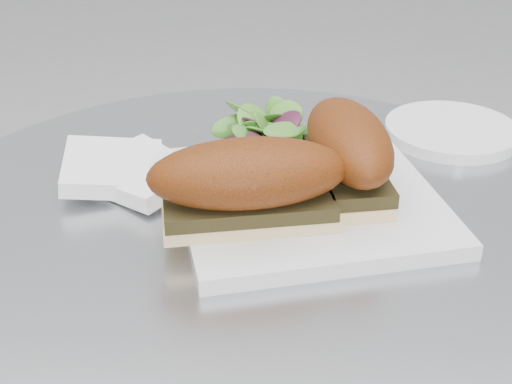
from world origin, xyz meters
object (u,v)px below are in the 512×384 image
plate (306,198)px  sandwich_right (348,149)px  saucer (451,131)px  sandwich_left (248,182)px

plate → sandwich_right: size_ratio=1.41×
sandwich_right → saucer: bearing=128.9°
sandwich_left → plate: bearing=37.0°
plate → saucer: (0.18, 0.17, -0.00)m
sandwich_right → saucer: 0.22m
sandwich_right → saucer: size_ratio=1.13×
plate → sandwich_right: 0.06m
sandwich_right → saucer: (0.14, 0.16, -0.05)m
saucer → sandwich_right: bearing=-130.8°
plate → sandwich_right: bearing=16.8°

